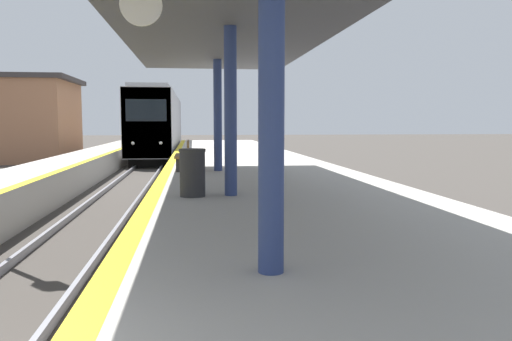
{
  "coord_description": "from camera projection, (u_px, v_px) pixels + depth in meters",
  "views": [
    {
      "loc": [
        2.48,
        -2.34,
        2.51
      ],
      "look_at": [
        5.42,
        21.12,
        0.24
      ],
      "focal_mm": 35.0,
      "sensor_mm": 36.0,
      "label": 1
    }
  ],
  "objects": [
    {
      "name": "train",
      "position": [
        159.0,
        125.0,
        36.61
      ],
      "size": [
        2.67,
        20.56,
        4.67
      ],
      "color": "black",
      "rests_on": "ground"
    },
    {
      "name": "station_canopy",
      "position": [
        230.0,
        25.0,
        9.85
      ],
      "size": [
        4.71,
        15.87,
        3.58
      ],
      "color": "navy",
      "rests_on": "platform_right"
    },
    {
      "name": "bench",
      "position": [
        184.0,
        154.0,
        15.62
      ],
      "size": [
        0.44,
        1.68,
        0.92
      ],
      "color": "brown",
      "rests_on": "platform_right"
    },
    {
      "name": "trash_bin",
      "position": [
        192.0,
        173.0,
        9.98
      ],
      "size": [
        0.54,
        0.54,
        0.96
      ],
      "color": "#262628",
      "rests_on": "platform_right"
    }
  ]
}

